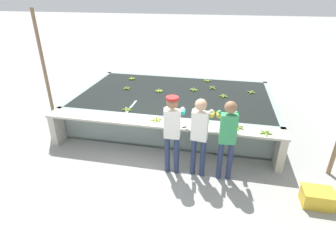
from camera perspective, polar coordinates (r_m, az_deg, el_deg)
ground_plane at (r=6.24m, az=-2.22°, el=-9.52°), size 80.00×80.00×0.00m
wash_tank at (r=7.85m, az=1.42°, el=1.77°), size 5.57×3.34×0.85m
work_ledge at (r=6.09m, az=-1.81°, el=-3.44°), size 5.57×0.45×0.85m
worker_0 at (r=5.30m, az=0.95°, el=-2.72°), size 0.41×0.73×1.75m
worker_1 at (r=5.27m, az=6.93°, el=-3.35°), size 0.46×0.74×1.74m
worker_2 at (r=5.25m, az=12.84°, el=-3.92°), size 0.45×0.73×1.75m
banana_bunch_floating_0 at (r=6.68m, az=-8.93°, el=1.24°), size 0.28×0.27×0.08m
banana_bunch_floating_1 at (r=9.05m, az=-7.85°, el=7.86°), size 0.28×0.28×0.08m
banana_bunch_floating_2 at (r=7.97m, az=5.65°, el=5.50°), size 0.27×0.28×0.08m
banana_bunch_floating_3 at (r=8.14m, az=-8.95°, el=5.75°), size 0.25×0.25×0.08m
banana_bunch_floating_4 at (r=6.38m, az=0.59°, el=0.37°), size 0.28×0.27×0.08m
banana_bunch_floating_5 at (r=7.84m, az=-1.93°, el=5.29°), size 0.28×0.28×0.08m
banana_bunch_floating_6 at (r=8.12m, az=17.73°, el=4.77°), size 0.27×0.27×0.08m
banana_bunch_floating_7 at (r=7.61m, az=12.04°, el=4.06°), size 0.27×0.27×0.08m
banana_bunch_floating_8 at (r=8.86m, az=8.54°, el=7.42°), size 0.27×0.28×0.08m
banana_bunch_floating_9 at (r=8.21m, az=9.68°, el=5.87°), size 0.23×0.23×0.08m
banana_bunch_ledge_0 at (r=6.07m, az=-2.52°, el=-1.01°), size 0.27×0.28×0.08m
banana_bunch_ledge_1 at (r=5.89m, az=20.53°, el=-3.63°), size 0.28×0.27×0.08m
banana_bunch_ledge_2 at (r=5.94m, az=14.99°, el=-2.57°), size 0.27×0.28×0.08m
knife_0 at (r=5.80m, az=4.18°, el=-2.51°), size 0.29×0.24×0.02m
crate at (r=5.71m, az=29.72°, el=-15.35°), size 0.55×0.39×0.32m
support_post_left at (r=8.05m, az=-25.30°, el=8.85°), size 0.09×0.09×3.20m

